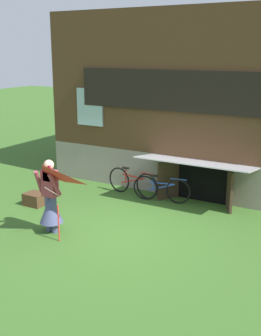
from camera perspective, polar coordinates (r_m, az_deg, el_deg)
ground_plane at (r=9.83m, az=-1.88°, el=-8.47°), size 60.00×60.00×0.00m
log_house at (r=14.16m, az=10.31°, el=9.18°), size 8.28×6.38×5.03m
person at (r=9.78m, az=-10.42°, el=-4.42°), size 0.61×0.53×1.66m
kite at (r=8.98m, az=-11.37°, el=-2.16°), size 0.96×1.03×1.59m
bicycle_blue at (r=11.68m, az=4.06°, el=-2.74°), size 1.58×0.31×0.73m
bicycle_red at (r=12.13m, az=0.28°, el=-1.89°), size 1.70×0.29×0.78m
wooden_crate at (r=11.72m, az=-12.36°, el=-3.99°), size 0.52×0.44×0.33m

